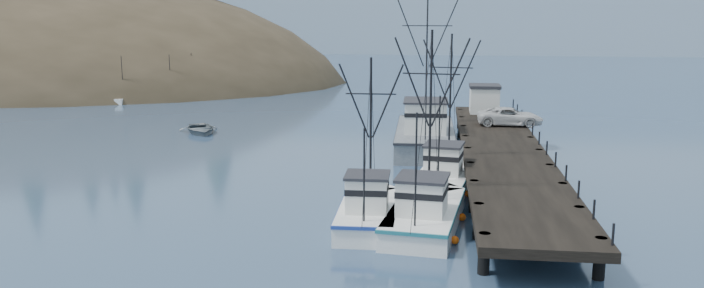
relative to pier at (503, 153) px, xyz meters
name	(u,v)px	position (x,y,z in m)	size (l,w,h in m)	color
ground	(267,236)	(-14.00, -16.00, -1.69)	(400.00, 400.00, 0.00)	navy
pier	(503,153)	(0.00, 0.00, 0.00)	(6.00, 44.00, 2.00)	black
distant_ridge	(442,51)	(-4.00, 154.00, -1.69)	(360.00, 40.00, 26.00)	#9EB2C6
distant_ridge_far	(287,47)	(-54.00, 169.00, -1.69)	(180.00, 25.00, 18.00)	silver
moored_sailboats	(180,94)	(-41.08, 41.68, -1.36)	(8.24, 19.16, 6.35)	white
trawler_near	(426,212)	(-5.43, -13.09, -0.87)	(4.83, 11.32, 11.40)	white
trawler_mid	(369,210)	(-8.67, -13.14, -0.87)	(3.43, 9.68, 9.85)	white
trawler_far	(446,174)	(-4.20, -3.84, -0.87)	(4.72, 10.58, 10.86)	white
work_vessel	(425,134)	(-5.96, 9.63, -0.46)	(5.34, 16.93, 14.00)	slate
pier_shed	(484,98)	(-0.31, 18.00, 1.73)	(3.00, 3.20, 2.80)	silver
pickup_truck	(510,117)	(1.50, 10.53, 1.11)	(2.64, 5.73, 1.59)	silver
motorboat	(200,133)	(-28.38, 14.15, -1.69)	(3.92, 5.49, 1.14)	slate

